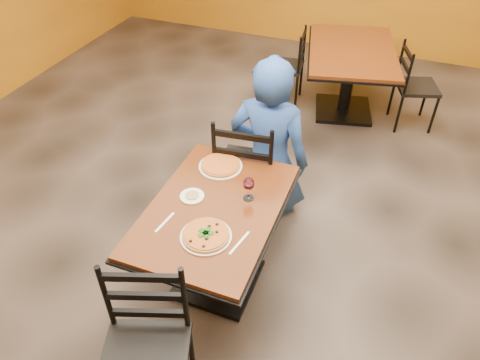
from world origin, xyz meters
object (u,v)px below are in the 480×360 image
at_px(table_main, 215,228).
at_px(diner, 270,138).
at_px(chair_main_far, 248,168).
at_px(chair_second_right, 417,87).
at_px(pizza_far, 220,165).
at_px(side_plate, 192,196).
at_px(table_second, 350,66).
at_px(pizza_main, 206,235).
at_px(plate_main, 206,236).
at_px(chair_second_left, 285,66).
at_px(wine_glass, 249,188).
at_px(plate_far, 221,166).

height_order(table_main, diner, diner).
xyz_separation_m(chair_main_far, chair_second_right, (1.15, 2.00, -0.07)).
xyz_separation_m(pizza_far, side_plate, (-0.05, -0.36, -0.02)).
distance_m(table_second, side_plate, 2.77).
xyz_separation_m(chair_main_far, pizza_main, (0.10, -1.00, 0.26)).
bearing_deg(plate_main, chair_second_left, 97.33).
bearing_deg(table_main, chair_second_left, 96.82).
xyz_separation_m(chair_second_right, diner, (-1.05, -1.79, 0.25)).
height_order(table_main, side_plate, side_plate).
bearing_deg(table_second, chair_second_left, 180.00).
bearing_deg(wine_glass, table_second, 85.16).
height_order(chair_second_right, plate_main, chair_second_right).
height_order(plate_main, side_plate, same).
relative_size(plate_far, pizza_far, 1.11).
relative_size(diner, pizza_far, 4.95).
xyz_separation_m(table_main, diner, (0.07, 0.95, 0.14)).
bearing_deg(wine_glass, diner, 97.90).
xyz_separation_m(table_main, side_plate, (-0.17, 0.04, 0.20)).
height_order(pizza_main, side_plate, pizza_main).
xyz_separation_m(table_second, chair_main_far, (-0.43, -2.00, -0.05)).
height_order(table_main, pizza_far, pizza_far).
relative_size(chair_main_far, diner, 0.74).
relative_size(pizza_main, plate_far, 0.92).
relative_size(plate_main, pizza_far, 1.11).
relative_size(chair_second_left, pizza_main, 3.03).
xyz_separation_m(chair_second_right, plate_main, (-1.06, -3.00, 0.31)).
distance_m(table_second, plate_main, 3.02).
bearing_deg(plate_far, pizza_main, -74.45).
bearing_deg(table_main, side_plate, 167.58).
distance_m(table_second, pizza_main, 3.02).
relative_size(table_second, side_plate, 9.58).
bearing_deg(pizza_far, side_plate, -97.98).
relative_size(plate_main, wine_glass, 1.72).
bearing_deg(pizza_far, chair_second_right, 62.12).
bearing_deg(wine_glass, chair_second_right, 70.01).
height_order(diner, side_plate, diner).
bearing_deg(chair_main_far, plate_far, 69.48).
bearing_deg(plate_far, chair_second_left, 94.96).
relative_size(chair_second_right, pizza_main, 3.13).
distance_m(chair_second_right, wine_glass, 2.78).
xyz_separation_m(chair_main_far, plate_far, (-0.09, -0.35, 0.24)).
height_order(table_main, chair_second_left, chair_second_left).
relative_size(chair_second_right, side_plate, 5.55).
bearing_deg(diner, plate_main, 88.49).
height_order(pizza_main, pizza_far, same).
bearing_deg(side_plate, chair_main_far, 79.00).
bearing_deg(pizza_far, plate_far, 135.00).
xyz_separation_m(table_main, chair_second_left, (-0.33, 2.74, -0.13)).
xyz_separation_m(plate_main, pizza_far, (-0.18, 0.65, 0.02)).
bearing_deg(pizza_far, chair_second_left, 94.96).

